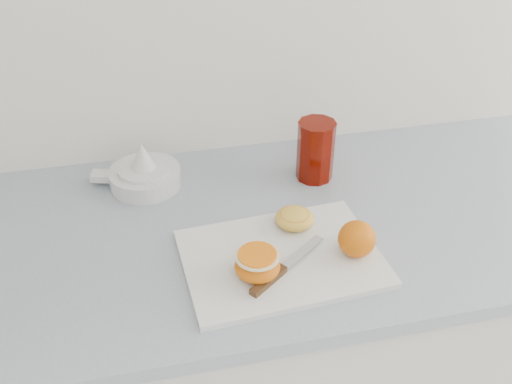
% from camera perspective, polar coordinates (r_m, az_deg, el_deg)
% --- Properties ---
extents(counter, '(2.40, 0.64, 0.89)m').
position_cam_1_polar(counter, '(1.47, 0.80, -16.51)').
color(counter, silver).
rests_on(counter, ground).
extents(cutting_board, '(0.37, 0.28, 0.01)m').
position_cam_1_polar(cutting_board, '(1.06, 2.57, -6.62)').
color(cutting_board, silver).
rests_on(cutting_board, counter).
extents(whole_orange, '(0.07, 0.07, 0.07)m').
position_cam_1_polar(whole_orange, '(1.05, 10.05, -4.63)').
color(whole_orange, orange).
rests_on(whole_orange, cutting_board).
extents(half_orange, '(0.08, 0.08, 0.05)m').
position_cam_1_polar(half_orange, '(1.00, 0.13, -7.28)').
color(half_orange, orange).
rests_on(half_orange, cutting_board).
extents(squeezed_shell, '(0.08, 0.08, 0.03)m').
position_cam_1_polar(squeezed_shell, '(1.12, 3.88, -2.62)').
color(squeezed_shell, gold).
rests_on(squeezed_shell, cutting_board).
extents(paring_knife, '(0.17, 0.13, 0.01)m').
position_cam_1_polar(paring_knife, '(1.01, 1.90, -8.30)').
color(paring_knife, '#482610').
rests_on(paring_knife, cutting_board).
extents(citrus_juicer, '(0.20, 0.16, 0.10)m').
position_cam_1_polar(citrus_juicer, '(1.27, -11.13, 1.79)').
color(citrus_juicer, white).
rests_on(citrus_juicer, counter).
extents(red_tumbler, '(0.08, 0.08, 0.14)m').
position_cam_1_polar(red_tumbler, '(1.26, 5.96, 3.95)').
color(red_tumbler, '#5C0900').
rests_on(red_tumbler, counter).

